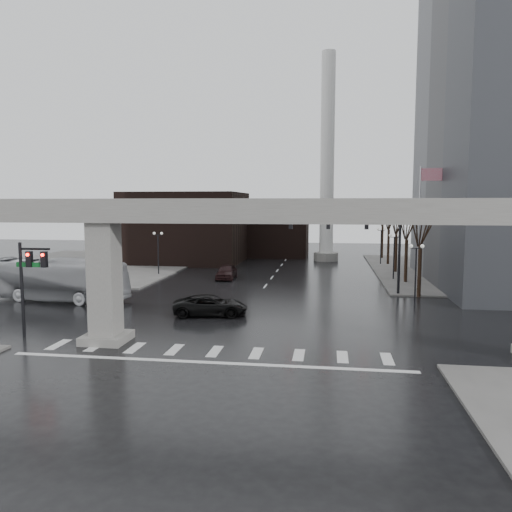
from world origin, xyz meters
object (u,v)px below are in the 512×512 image
(city_bus, at_px, (54,280))
(far_car, at_px, (227,272))
(signal_mast_arm, at_px, (358,232))
(pickup_truck, at_px, (211,305))

(city_bus, bearing_deg, far_car, -32.43)
(signal_mast_arm, xyz_separation_m, pickup_truck, (-11.38, -10.87, -5.05))
(far_car, bearing_deg, city_bus, -131.48)
(signal_mast_arm, distance_m, city_bus, 27.42)
(pickup_truck, distance_m, city_bus, 15.32)
(pickup_truck, bearing_deg, far_car, -1.05)
(signal_mast_arm, xyz_separation_m, city_bus, (-26.19, -7.07, -3.99))
(signal_mast_arm, bearing_deg, far_car, 152.11)
(pickup_truck, relative_size, city_bus, 0.42)
(signal_mast_arm, relative_size, city_bus, 0.92)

